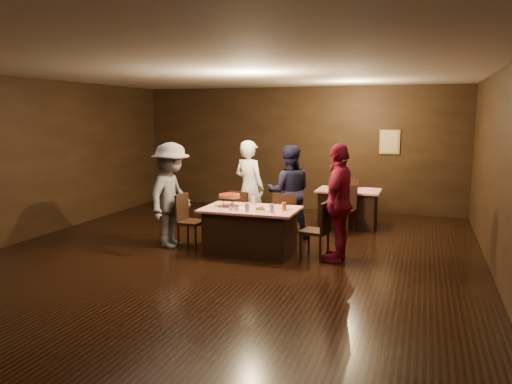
% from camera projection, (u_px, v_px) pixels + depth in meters
% --- Properties ---
extents(room, '(10.00, 10.04, 3.02)m').
position_uv_depth(room, '(218.00, 127.00, 7.54)').
color(room, black).
rests_on(room, ground).
extents(main_table, '(1.60, 1.00, 0.77)m').
position_uv_depth(main_table, '(250.00, 230.00, 8.42)').
color(main_table, '#A6140B').
rests_on(main_table, ground).
extents(back_table, '(1.30, 0.90, 0.77)m').
position_uv_depth(back_table, '(348.00, 208.00, 10.51)').
color(back_table, red).
rests_on(back_table, ground).
extents(chair_far_left, '(0.50, 0.50, 0.95)m').
position_uv_depth(chair_far_left, '(244.00, 215.00, 9.24)').
color(chair_far_left, black).
rests_on(chair_far_left, ground).
extents(chair_far_right, '(0.49, 0.49, 0.95)m').
position_uv_depth(chair_far_right, '(285.00, 218.00, 8.99)').
color(chair_far_right, black).
rests_on(chair_far_right, ground).
extents(chair_end_left, '(0.44, 0.44, 0.95)m').
position_uv_depth(chair_end_left, '(191.00, 221.00, 8.76)').
color(chair_end_left, black).
rests_on(chair_end_left, ground).
extents(chair_end_right, '(0.49, 0.49, 0.95)m').
position_uv_depth(chair_end_right, '(315.00, 230.00, 8.06)').
color(chair_end_right, black).
rests_on(chair_end_right, ground).
extents(chair_back_near, '(0.51, 0.51, 0.95)m').
position_uv_depth(chair_back_near, '(343.00, 209.00, 9.84)').
color(chair_back_near, black).
rests_on(chair_back_near, ground).
extents(chair_back_far, '(0.48, 0.48, 0.95)m').
position_uv_depth(chair_back_far, '(352.00, 199.00, 11.05)').
color(chair_back_far, black).
rests_on(chair_back_far, ground).
extents(diner_white_jacket, '(0.79, 0.65, 1.84)m').
position_uv_depth(diner_white_jacket, '(249.00, 188.00, 9.65)').
color(diner_white_jacket, white).
rests_on(diner_white_jacket, ground).
extents(diner_navy_hoodie, '(1.02, 0.89, 1.77)m').
position_uv_depth(diner_navy_hoodie, '(289.00, 192.00, 9.40)').
color(diner_navy_hoodie, black).
rests_on(diner_navy_hoodie, ground).
extents(diner_grey_knit, '(0.70, 1.20, 1.85)m').
position_uv_depth(diner_grey_knit, '(171.00, 195.00, 8.75)').
color(diner_grey_knit, slate).
rests_on(diner_grey_knit, ground).
extents(diner_red_shirt, '(0.55, 1.14, 1.88)m').
position_uv_depth(diner_red_shirt, '(339.00, 203.00, 7.91)').
color(diner_red_shirt, maroon).
rests_on(diner_red_shirt, ground).
extents(pizza_stand, '(0.38, 0.38, 0.22)m').
position_uv_depth(pizza_stand, '(229.00, 196.00, 8.51)').
color(pizza_stand, black).
rests_on(pizza_stand, main_table).
extents(plate_with_slice, '(0.25, 0.25, 0.06)m').
position_uv_depth(plate_with_slice, '(261.00, 209.00, 8.11)').
color(plate_with_slice, white).
rests_on(plate_with_slice, main_table).
extents(plate_empty, '(0.25, 0.25, 0.01)m').
position_uv_depth(plate_empty, '(284.00, 208.00, 8.33)').
color(plate_empty, white).
rests_on(plate_empty, main_table).
extents(glass_front_left, '(0.08, 0.08, 0.14)m').
position_uv_depth(glass_front_left, '(247.00, 207.00, 8.06)').
color(glass_front_left, silver).
rests_on(glass_front_left, main_table).
extents(glass_front_right, '(0.08, 0.08, 0.14)m').
position_uv_depth(glass_front_right, '(272.00, 208.00, 7.98)').
color(glass_front_right, silver).
rests_on(glass_front_right, main_table).
extents(glass_amber, '(0.08, 0.08, 0.14)m').
position_uv_depth(glass_amber, '(284.00, 207.00, 8.12)').
color(glass_amber, '#BF7F26').
rests_on(glass_amber, main_table).
extents(glass_back, '(0.08, 0.08, 0.14)m').
position_uv_depth(glass_back, '(253.00, 201.00, 8.65)').
color(glass_back, silver).
rests_on(glass_back, main_table).
extents(condiments, '(0.17, 0.10, 0.09)m').
position_uv_depth(condiments, '(234.00, 208.00, 8.15)').
color(condiments, silver).
rests_on(condiments, main_table).
extents(napkin_center, '(0.19, 0.19, 0.01)m').
position_uv_depth(napkin_center, '(267.00, 209.00, 8.27)').
color(napkin_center, white).
rests_on(napkin_center, main_table).
extents(napkin_left, '(0.21, 0.21, 0.01)m').
position_uv_depth(napkin_left, '(241.00, 208.00, 8.37)').
color(napkin_left, white).
rests_on(napkin_left, main_table).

